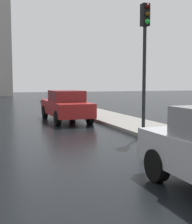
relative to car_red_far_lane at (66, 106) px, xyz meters
The scene contains 2 objects.
car_red_far_lane is the anchor object (origin of this frame).
traffic_light 5.83m from the car_red_far_lane, 73.03° to the right, with size 0.26×0.39×4.44m.
Camera 1 is at (-0.91, 0.41, 1.90)m, focal length 48.38 mm.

